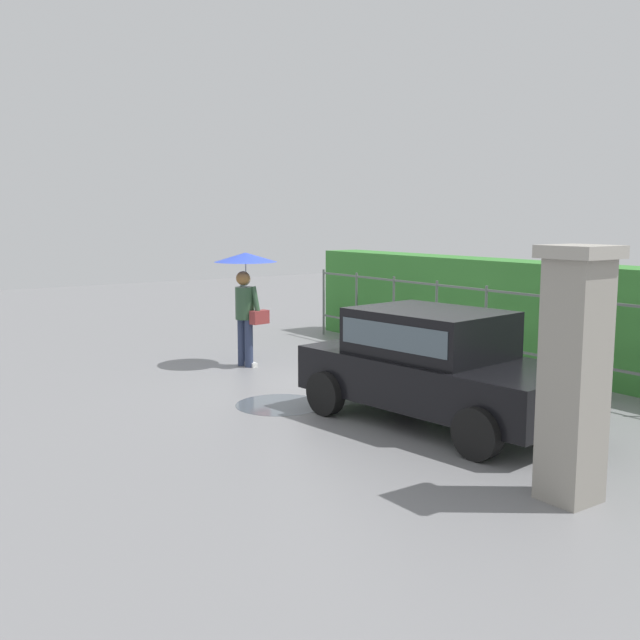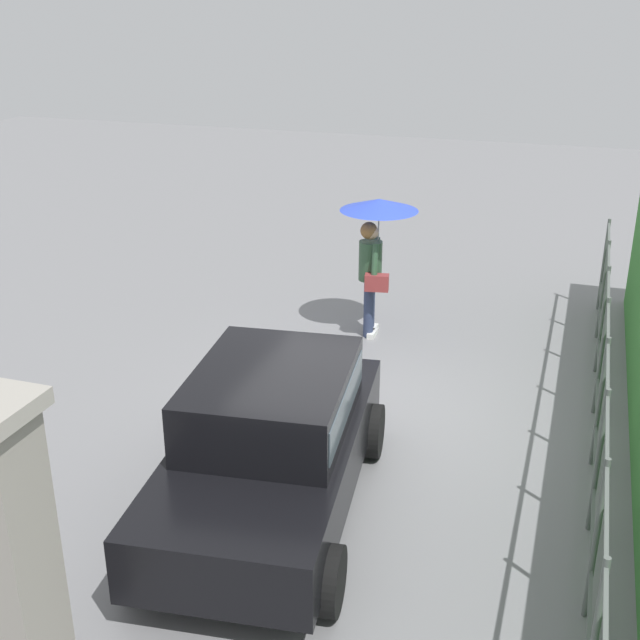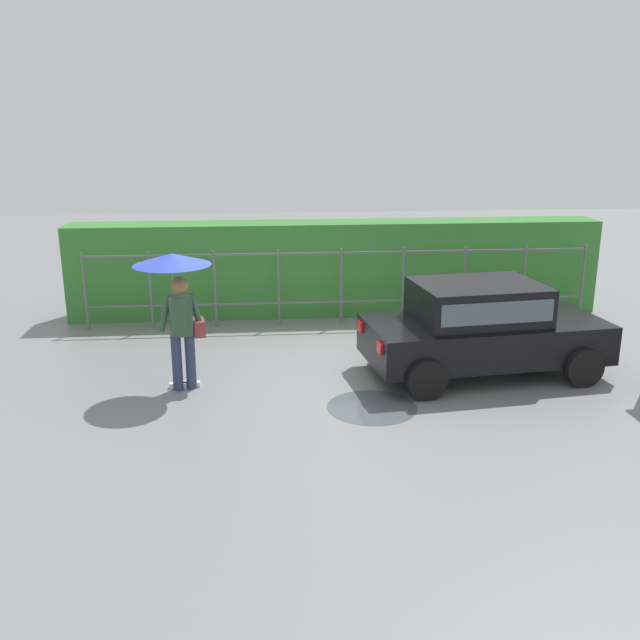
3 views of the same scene
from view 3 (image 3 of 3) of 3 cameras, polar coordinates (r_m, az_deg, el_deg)
ground_plane at (r=11.20m, az=2.14°, el=-4.24°), size 40.00×40.00×0.00m
car at (r=11.15m, az=13.08°, el=-0.40°), size 3.89×2.21×1.48m
pedestrian at (r=10.29m, az=-11.68°, el=2.64°), size 1.13×1.13×2.05m
fence_section at (r=13.59m, az=1.76°, el=3.06°), size 9.84×0.05×1.50m
hedge_row at (r=14.40m, az=1.36°, el=4.32°), size 10.79×0.90×1.90m
puddle_near at (r=9.88m, az=4.29°, el=-7.14°), size 1.27×1.27×0.00m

